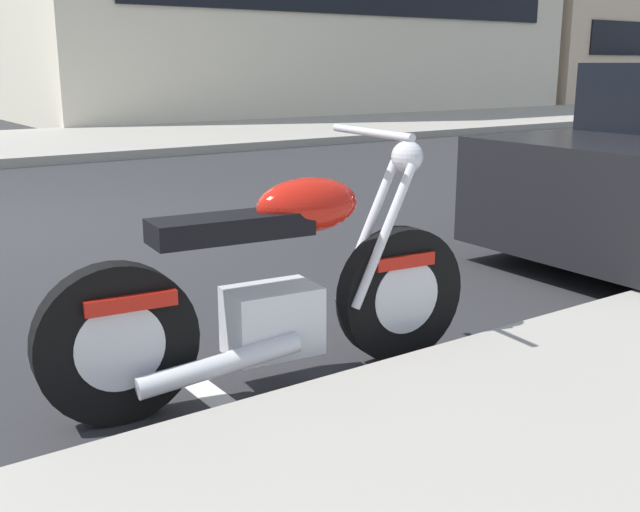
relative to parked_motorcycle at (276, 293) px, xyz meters
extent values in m
cube|color=gray|center=(11.70, 10.87, -0.36)|extent=(120.00, 5.00, 0.14)
cube|color=silver|center=(-0.30, 0.39, -0.43)|extent=(0.12, 2.20, 0.01)
cylinder|color=black|center=(0.66, -0.06, -0.11)|extent=(0.66, 0.18, 0.66)
cylinder|color=silver|center=(0.66, -0.06, -0.11)|extent=(0.37, 0.16, 0.36)
cylinder|color=black|center=(-0.70, 0.07, -0.11)|extent=(0.66, 0.18, 0.66)
cylinder|color=silver|center=(-0.70, 0.07, -0.11)|extent=(0.37, 0.16, 0.36)
cube|color=silver|center=(-0.02, 0.01, -0.12)|extent=(0.42, 0.30, 0.30)
cube|color=black|center=(-0.20, 0.02, 0.31)|extent=(0.70, 0.29, 0.10)
ellipsoid|color=#B7190F|center=(0.16, -0.01, 0.37)|extent=(0.50, 0.29, 0.24)
cube|color=#B7190F|center=(-0.65, 0.07, 0.07)|extent=(0.38, 0.22, 0.06)
cube|color=#B7190F|center=(0.64, -0.06, 0.07)|extent=(0.33, 0.19, 0.06)
cylinder|color=silver|center=(0.52, 0.02, 0.21)|extent=(0.34, 0.08, 0.65)
cylinder|color=silver|center=(0.50, -0.12, 0.21)|extent=(0.34, 0.08, 0.65)
cylinder|color=silver|center=(0.48, -0.05, 0.67)|extent=(0.10, 0.62, 0.04)
sphere|color=silver|center=(0.68, -0.07, 0.55)|extent=(0.15, 0.15, 0.15)
cylinder|color=silver|center=(-0.33, -0.10, -0.22)|extent=(0.71, 0.16, 0.16)
cylinder|color=black|center=(3.03, 1.05, -0.12)|extent=(0.63, 0.24, 0.62)
camera|label=1|loc=(-1.66, -2.70, 0.97)|focal=42.56mm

